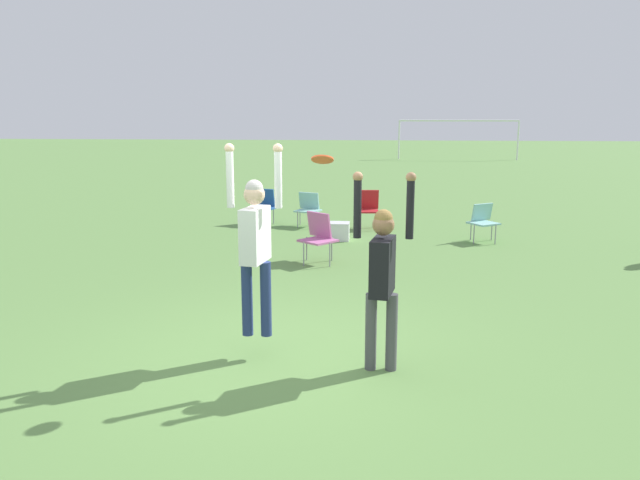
{
  "coord_description": "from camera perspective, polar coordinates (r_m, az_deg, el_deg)",
  "views": [
    {
      "loc": [
        1.04,
        -6.42,
        2.64
      ],
      "look_at": [
        0.42,
        0.22,
        1.3
      ],
      "focal_mm": 35.0,
      "sensor_mm": 36.0,
      "label": 1
    }
  ],
  "objects": [
    {
      "name": "ground_plane",
      "position": [
        7.02,
        -3.68,
        -10.75
      ],
      "size": [
        120.0,
        120.0,
        0.0
      ],
      "primitive_type": "plane",
      "color": "#608C47"
    },
    {
      "name": "camping_chair_1",
      "position": [
        11.3,
        -0.13,
        0.54
      ],
      "size": [
        0.77,
        0.86,
        0.9
      ],
      "rotation": [
        0.0,
        0.0,
        2.45
      ],
      "color": "gray",
      "rests_on": "ground_plane"
    },
    {
      "name": "camping_chair_4",
      "position": [
        15.01,
        -1.07,
        3.04
      ],
      "size": [
        0.67,
        0.72,
        0.8
      ],
      "rotation": [
        0.0,
        0.0,
        2.78
      ],
      "color": "gray",
      "rests_on": "ground_plane"
    },
    {
      "name": "cooler_box",
      "position": [
        13.36,
        1.72,
        0.81
      ],
      "size": [
        0.46,
        0.4,
        0.38
      ],
      "color": "white",
      "rests_on": "ground_plane"
    },
    {
      "name": "soccer_goal",
      "position": [
        38.54,
        12.55,
        9.94
      ],
      "size": [
        7.1,
        0.1,
        2.35
      ],
      "color": "white",
      "rests_on": "ground_plane"
    },
    {
      "name": "camping_chair_0",
      "position": [
        15.3,
        -5.19,
        3.29
      ],
      "size": [
        0.66,
        0.71,
        0.86
      ],
      "rotation": [
        0.0,
        0.0,
        2.84
      ],
      "color": "gray",
      "rests_on": "ground_plane"
    },
    {
      "name": "person_jumping",
      "position": [
        6.71,
        -5.95,
        0.34
      ],
      "size": [
        0.62,
        0.49,
        2.1
      ],
      "rotation": [
        0.0,
        0.0,
        1.4
      ],
      "color": "navy",
      "rests_on": "ground_plane"
    },
    {
      "name": "camping_chair_3",
      "position": [
        13.62,
        14.67,
        1.84
      ],
      "size": [
        0.72,
        0.79,
        0.79
      ],
      "rotation": [
        0.0,
        0.0,
        3.74
      ],
      "color": "gray",
      "rests_on": "ground_plane"
    },
    {
      "name": "frisbee",
      "position": [
        6.19,
        0.22,
        7.38
      ],
      "size": [
        0.22,
        0.21,
        0.11
      ],
      "color": "#E04C23"
    },
    {
      "name": "person_defending",
      "position": [
        6.41,
        5.74,
        -2.55
      ],
      "size": [
        0.63,
        0.51,
        2.09
      ],
      "rotation": [
        0.0,
        0.0,
        -1.74
      ],
      "color": "#4C4C51",
      "rests_on": "ground_plane"
    },
    {
      "name": "camping_chair_2",
      "position": [
        14.76,
        4.4,
        3.1
      ],
      "size": [
        0.54,
        0.58,
        0.9
      ],
      "rotation": [
        0.0,
        0.0,
        3.22
      ],
      "color": "gray",
      "rests_on": "ground_plane"
    }
  ]
}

